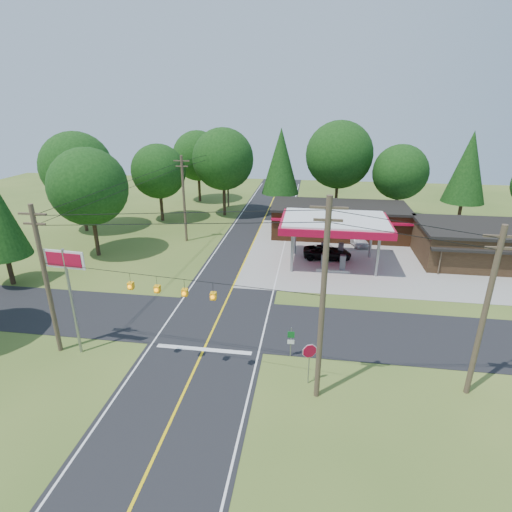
# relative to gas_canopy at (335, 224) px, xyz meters

# --- Properties ---
(ground) EXTENTS (120.00, 120.00, 0.00)m
(ground) POSITION_rel_gas_canopy_xyz_m (-9.00, -13.00, -4.27)
(ground) COLOR #405C20
(ground) RESTS_ON ground
(main_highway) EXTENTS (8.00, 120.00, 0.02)m
(main_highway) POSITION_rel_gas_canopy_xyz_m (-9.00, -13.00, -4.26)
(main_highway) COLOR black
(main_highway) RESTS_ON ground
(cross_road) EXTENTS (70.00, 7.00, 0.02)m
(cross_road) POSITION_rel_gas_canopy_xyz_m (-9.00, -13.00, -4.25)
(cross_road) COLOR black
(cross_road) RESTS_ON ground
(lane_center_yellow) EXTENTS (0.15, 110.00, 0.00)m
(lane_center_yellow) POSITION_rel_gas_canopy_xyz_m (-9.00, -13.00, -4.24)
(lane_center_yellow) COLOR yellow
(lane_center_yellow) RESTS_ON main_highway
(gas_canopy) EXTENTS (10.60, 7.40, 4.88)m
(gas_canopy) POSITION_rel_gas_canopy_xyz_m (0.00, 0.00, 0.00)
(gas_canopy) COLOR gray
(gas_canopy) RESTS_ON ground
(convenience_store) EXTENTS (16.40, 7.55, 3.80)m
(convenience_store) POSITION_rel_gas_canopy_xyz_m (1.00, 9.98, -2.35)
(convenience_store) COLOR brown
(convenience_store) RESTS_ON ground
(utility_pole_near_right) EXTENTS (1.80, 0.30, 11.50)m
(utility_pole_near_right) POSITION_rel_gas_canopy_xyz_m (-1.50, -20.00, 1.69)
(utility_pole_near_right) COLOR #473828
(utility_pole_near_right) RESTS_ON ground
(utility_pole_near_left) EXTENTS (1.80, 0.30, 10.00)m
(utility_pole_near_left) POSITION_rel_gas_canopy_xyz_m (-18.50, -18.00, 0.93)
(utility_pole_near_left) COLOR #473828
(utility_pole_near_left) RESTS_ON ground
(utility_pole_far_left) EXTENTS (1.80, 0.30, 10.00)m
(utility_pole_far_left) POSITION_rel_gas_canopy_xyz_m (-17.00, 5.00, 0.93)
(utility_pole_far_left) COLOR #473828
(utility_pole_far_left) RESTS_ON ground
(utility_pole_right_b) EXTENTS (1.80, 0.30, 10.00)m
(utility_pole_right_b) POSITION_rel_gas_canopy_xyz_m (7.00, -18.50, 0.93)
(utility_pole_right_b) COLOR #473828
(utility_pole_right_b) RESTS_ON ground
(utility_pole_north) EXTENTS (0.30, 0.30, 9.50)m
(utility_pole_north) POSITION_rel_gas_canopy_xyz_m (-15.50, 22.00, 0.48)
(utility_pole_north) COLOR #473828
(utility_pole_north) RESTS_ON ground
(overhead_beacons) EXTENTS (17.04, 2.04, 1.03)m
(overhead_beacons) POSITION_rel_gas_canopy_xyz_m (-10.00, -19.00, 1.95)
(overhead_beacons) COLOR black
(overhead_beacons) RESTS_ON ground
(treeline_backdrop) EXTENTS (70.27, 51.59, 13.30)m
(treeline_backdrop) POSITION_rel_gas_canopy_xyz_m (-8.18, 11.01, 3.22)
(treeline_backdrop) COLOR #332316
(treeline_backdrop) RESTS_ON ground
(suv_car) EXTENTS (5.07, 5.07, 1.39)m
(suv_car) POSITION_rel_gas_canopy_xyz_m (-0.50, 1.50, -3.57)
(suv_car) COLOR black
(suv_car) RESTS_ON ground
(sedan_car) EXTENTS (5.04, 5.04, 1.36)m
(sedan_car) POSITION_rel_gas_canopy_xyz_m (3.00, 6.58, -3.59)
(sedan_car) COLOR white
(sedan_car) RESTS_ON ground
(big_stop_sign) EXTENTS (2.70, 0.34, 7.29)m
(big_stop_sign) POSITION_rel_gas_canopy_xyz_m (-17.00, -18.01, 1.20)
(big_stop_sign) COLOR gray
(big_stop_sign) RESTS_ON ground
(octagonal_stop_sign) EXTENTS (0.86, 0.41, 2.70)m
(octagonal_stop_sign) POSITION_rel_gas_canopy_xyz_m (-2.00, -19.01, -2.24)
(octagonal_stop_sign) COLOR gray
(octagonal_stop_sign) RESTS_ON ground
(route_sign_post) EXTENTS (0.44, 0.10, 2.16)m
(route_sign_post) POSITION_rel_gas_canopy_xyz_m (-3.20, -16.52, -2.98)
(route_sign_post) COLOR gray
(route_sign_post) RESTS_ON ground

